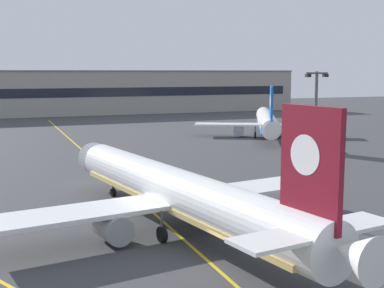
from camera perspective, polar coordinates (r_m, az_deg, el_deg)
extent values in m
plane|color=#3D3D3F|center=(37.52, 3.45, -13.34)|extent=(400.00, 400.00, 0.00)
cube|color=yellow|center=(64.85, -7.89, -4.27)|extent=(3.38, 179.98, 0.01)
cube|color=yellow|center=(36.28, -19.21, -14.54)|extent=(26.34, 54.17, 0.01)
cylinder|color=white|center=(44.61, -1.55, -5.17)|extent=(9.54, 36.14, 3.80)
cone|color=white|center=(61.84, -10.36, -1.62)|extent=(3.98, 3.15, 3.61)
cone|color=white|center=(29.80, 17.45, -11.43)|extent=(3.26, 3.22, 2.85)
cube|color=#DBBC66|center=(44.85, -1.55, -6.47)|extent=(9.00, 33.29, 0.44)
cube|color=black|center=(59.98, -9.74, -1.25)|extent=(2.99, 1.54, 0.60)
cube|color=white|center=(45.32, -1.92, -6.08)|extent=(32.36, 9.88, 0.36)
cylinder|color=gray|center=(42.19, -8.72, -8.94)|extent=(2.85, 3.92, 2.30)
cylinder|color=black|center=(43.84, -9.65, -8.31)|extent=(1.96, 0.49, 1.95)
cylinder|color=gray|center=(48.04, 5.20, -6.79)|extent=(2.85, 3.92, 2.30)
cylinder|color=black|center=(49.50, 3.93, -6.34)|extent=(1.96, 0.49, 1.95)
cube|color=maroon|center=(31.16, 12.83, -2.53)|extent=(1.17, 4.80, 7.20)
cylinder|color=white|center=(31.26, 12.49, -1.15)|extent=(0.82, 2.44, 2.40)
cube|color=white|center=(31.62, 13.38, -9.29)|extent=(11.31, 4.53, 0.24)
cylinder|color=#4C4C51|center=(57.82, -8.63, -4.28)|extent=(0.24, 0.24, 1.60)
cylinder|color=black|center=(58.05, -8.61, -5.27)|extent=(0.54, 0.95, 0.90)
cylinder|color=#4C4C51|center=(42.14, -3.31, -8.39)|extent=(0.24, 0.24, 1.60)
cylinder|color=black|center=(42.47, -3.30, -9.84)|extent=(0.60, 1.35, 1.30)
cylinder|color=#4C4C51|center=(44.69, 2.66, -7.43)|extent=(0.24, 0.24, 1.60)
cylinder|color=black|center=(45.00, 2.65, -8.81)|extent=(0.60, 1.35, 1.30)
cylinder|color=white|center=(110.47, 8.20, 2.48)|extent=(18.81, 32.02, 3.60)
cone|color=white|center=(128.69, 7.83, 3.24)|extent=(4.17, 3.76, 3.42)
cone|color=white|center=(92.15, 8.73, 1.64)|extent=(3.62, 3.60, 2.70)
cube|color=blue|center=(110.57, 8.19, 1.97)|extent=(17.50, 29.56, 0.42)
cube|color=black|center=(126.85, 7.87, 3.46)|extent=(2.88, 2.16, 0.57)
cube|color=white|center=(111.12, 8.18, 2.09)|extent=(29.08, 17.92, 0.34)
cylinder|color=gray|center=(110.17, 5.13, 1.49)|extent=(3.50, 4.03, 2.18)
cylinder|color=black|center=(111.92, 5.14, 1.59)|extent=(1.73, 1.00, 1.85)
cylinder|color=gray|center=(110.73, 11.23, 1.40)|extent=(3.50, 4.03, 2.18)
cylinder|color=black|center=(112.46, 11.14, 1.50)|extent=(1.73, 1.00, 1.85)
cube|color=blue|center=(95.21, 8.66, 4.22)|extent=(2.42, 4.22, 6.83)
cylinder|color=white|center=(95.45, 8.66, 4.64)|extent=(1.41, 2.22, 2.28)
cube|color=white|center=(94.93, 8.64, 2.09)|extent=(10.50, 7.13, 0.23)
cylinder|color=#4C4C51|center=(124.33, 7.90, 2.19)|extent=(0.23, 0.23, 1.52)
cylinder|color=black|center=(124.43, 7.89, 1.75)|extent=(0.73, 0.93, 0.85)
cylinder|color=#4C4C51|center=(108.66, 6.93, 1.55)|extent=(0.23, 0.23, 1.52)
cylinder|color=black|center=(108.78, 6.92, 0.99)|extent=(0.90, 1.27, 1.23)
cylinder|color=#4C4C51|center=(108.90, 9.53, 1.51)|extent=(0.23, 0.23, 1.52)
cylinder|color=black|center=(109.02, 9.51, 0.95)|extent=(0.90, 1.27, 1.23)
cylinder|color=#515156|center=(47.76, 13.23, -0.47)|extent=(0.28, 0.28, 13.61)
cylinder|color=#333338|center=(49.17, 12.98, -8.29)|extent=(0.90, 0.90, 0.10)
cube|color=#515156|center=(47.27, 13.48, 7.54)|extent=(2.20, 0.16, 0.16)
cube|color=black|center=(46.76, 12.57, 7.32)|extent=(0.44, 0.36, 0.28)
cube|color=black|center=(47.80, 14.37, 7.27)|extent=(0.44, 0.36, 0.28)
cone|color=orange|center=(59.62, -5.88, -5.05)|extent=(0.36, 0.36, 0.55)
cylinder|color=white|center=(59.62, -5.88, -5.02)|extent=(0.23, 0.23, 0.07)
cube|color=orange|center=(59.68, -5.88, -5.29)|extent=(0.44, 0.44, 0.03)
cube|color=#9E998E|center=(169.38, -15.30, 5.33)|extent=(167.78, 12.00, 13.67)
cube|color=black|center=(163.36, -15.07, 5.39)|extent=(161.07, 0.12, 2.80)
cube|color=slate|center=(169.25, -15.39, 7.71)|extent=(168.18, 12.40, 0.40)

